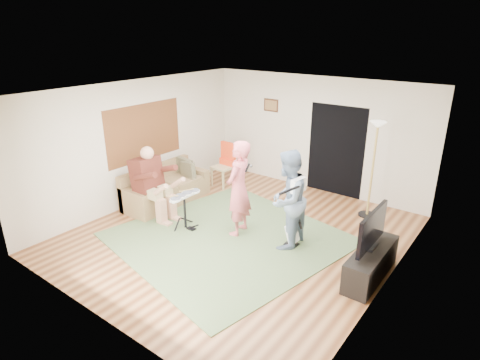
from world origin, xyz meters
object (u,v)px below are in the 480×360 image
object	(u,v)px
guitarist	(287,200)
tv_cabinet	(371,263)
guitar_spare	(293,233)
television	(372,228)
singer	(239,189)
sofa	(164,190)
drum_kit	(185,213)
torchiere_lamp	(375,153)
dining_chair	(224,171)

from	to	relation	value
guitarist	tv_cabinet	size ratio (longest dim) A/B	1.28
guitar_spare	television	world-z (taller)	television
singer	television	world-z (taller)	singer
sofa	guitarist	distance (m)	3.27
guitar_spare	television	bearing A→B (deg)	-5.05
television	guitarist	bearing A→B (deg)	177.44
singer	guitarist	world-z (taller)	singer
guitarist	drum_kit	bearing A→B (deg)	-76.66
drum_kit	singer	xyz separation A→B (m)	(0.95, 0.47, 0.59)
torchiere_lamp	dining_chair	world-z (taller)	torchiere_lamp
guitar_spare	guitarist	bearing A→B (deg)	-152.34
singer	drum_kit	bearing A→B (deg)	-75.19
singer	torchiere_lamp	distance (m)	2.84
drum_kit	torchiere_lamp	xyz separation A→B (m)	(2.66, 2.70, 1.05)
sofa	singer	bearing A→B (deg)	-4.50
torchiere_lamp	television	size ratio (longest dim) A/B	1.92
drum_kit	television	distance (m)	3.53
guitar_spare	dining_chair	bearing A→B (deg)	151.28
guitar_spare	tv_cabinet	bearing A→B (deg)	-4.88
singer	dining_chair	world-z (taller)	singer
sofa	singer	xyz separation A→B (m)	(2.24, -0.18, 0.64)
sofa	guitar_spare	world-z (taller)	guitar_spare
guitar_spare	sofa	bearing A→B (deg)	-179.74
sofa	torchiere_lamp	size ratio (longest dim) A/B	1.00
television	tv_cabinet	bearing A→B (deg)	0.00
drum_kit	sofa	bearing A→B (deg)	153.25
guitarist	television	bearing A→B (deg)	83.17
dining_chair	television	xyz separation A→B (m)	(4.28, -1.69, 0.47)
guitar_spare	dining_chair	world-z (taller)	dining_chair
dining_chair	sofa	bearing A→B (deg)	-101.83
sofa	dining_chair	world-z (taller)	dining_chair
singer	guitar_spare	world-z (taller)	singer
torchiere_lamp	dining_chair	bearing A→B (deg)	-172.37
drum_kit	dining_chair	distance (m)	2.38
dining_chair	guitar_spare	bearing A→B (deg)	-24.26
sofa	dining_chair	size ratio (longest dim) A/B	1.86
drum_kit	torchiere_lamp	distance (m)	3.93
torchiere_lamp	television	world-z (taller)	torchiere_lamp
sofa	torchiere_lamp	bearing A→B (deg)	27.38
guitar_spare	singer	bearing A→B (deg)	-169.89
sofa	torchiere_lamp	distance (m)	4.58
tv_cabinet	television	world-z (taller)	television
singer	guitar_spare	xyz separation A→B (m)	(1.07, 0.19, -0.67)
guitarist	tv_cabinet	distance (m)	1.71
sofa	guitar_spare	size ratio (longest dim) A/B	2.32
dining_chair	guitarist	bearing A→B (deg)	-26.11
sofa	guitarist	xyz separation A→B (m)	(3.21, -0.04, 0.62)
guitarist	television	size ratio (longest dim) A/B	1.71
tv_cabinet	television	xyz separation A→B (m)	(-0.05, -0.00, 0.60)
guitar_spare	television	size ratio (longest dim) A/B	0.83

